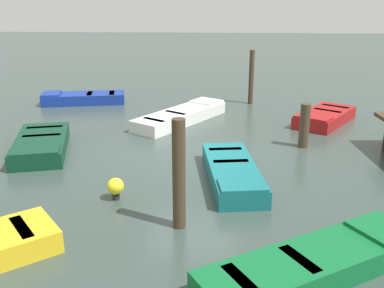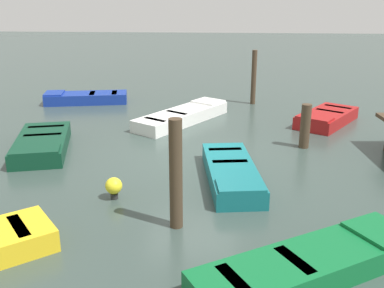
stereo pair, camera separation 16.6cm
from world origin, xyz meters
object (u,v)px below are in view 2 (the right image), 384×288
Objects in this scene: rowboat_green at (310,264)px; marker_buoy at (114,186)px; rowboat_teal at (231,173)px; mooring_piling_far_right at (305,126)px; rowboat_dark_green at (42,143)px; mooring_piling_center at (176,175)px; mooring_piling_near_left at (254,77)px; rowboat_blue at (86,98)px; rowboat_white at (183,116)px; rowboat_red at (327,117)px.

marker_buoy is at bearing 114.43° from rowboat_green.
rowboat_teal is 2.61× the size of mooring_piling_far_right.
rowboat_teal is at bearing 76.51° from rowboat_green.
marker_buoy reaches higher than rowboat_teal.
rowboat_dark_green is 6.77× the size of marker_buoy.
rowboat_dark_green is at bearing -133.37° from mooring_piling_center.
rowboat_dark_green is at bearing -83.49° from mooring_piling_far_right.
mooring_piling_near_left is 10.18m from mooring_piling_center.
rowboat_white is at bearing 138.25° from rowboat_blue.
rowboat_white is 5.22m from rowboat_teal.
marker_buoy is at bearing -155.50° from rowboat_white.
rowboat_red is at bearing 149.51° from mooring_piling_center.
mooring_piling_center is at bearing 53.17° from marker_buoy.
mooring_piling_far_right is at bearing 133.04° from rowboat_teal.
rowboat_dark_green is 3.94m from marker_buoy.
rowboat_dark_green is 5.49m from rowboat_teal.
rowboat_blue and rowboat_teal have the same top height.
rowboat_blue is 6.90× the size of marker_buoy.
rowboat_green is at bearing -8.44° from mooring_piling_far_right.
rowboat_dark_green is 7.35m from mooring_piling_far_right.
mooring_piling_center reaches higher than rowboat_green.
rowboat_blue is 6.71m from mooring_piling_near_left.
rowboat_teal is 1.56× the size of mooring_piling_center.
mooring_piling_center is at bearing -142.73° from rowboat_white.
rowboat_white is at bearing -175.65° from mooring_piling_center.
rowboat_green is 8.93m from rowboat_red.
mooring_piling_near_left reaches higher than marker_buoy.
mooring_piling_far_right is 5.72m from mooring_piling_center.
mooring_piling_near_left reaches higher than rowboat_teal.
mooring_piling_far_right is 5.88m from marker_buoy.
mooring_piling_near_left is 4.39× the size of marker_buoy.
marker_buoy is (-2.49, -3.66, 0.07)m from rowboat_green.
rowboat_red is (-5.08, 3.24, 0.00)m from rowboat_teal.
rowboat_white and rowboat_teal have the same top height.
mooring_piling_center reaches higher than rowboat_blue.
rowboat_blue is 1.13× the size of rowboat_red.
rowboat_teal is at bearing 56.87° from rowboat_dark_green.
mooring_piling_near_left is at bearing -8.99° from rowboat_white.
mooring_piling_near_left is (-11.38, -0.23, 0.84)m from rowboat_green.
rowboat_teal is 6.03m from rowboat_red.
rowboat_dark_green is at bearing -116.25° from rowboat_teal.
rowboat_teal is at bearing -6.82° from mooring_piling_near_left.
rowboat_blue is at bearing -159.35° from marker_buoy.
rowboat_green is at bearing 57.67° from mooring_piling_center.
rowboat_dark_green is 9.09m from rowboat_red.
marker_buoy is (6.08, -0.90, 0.07)m from rowboat_white.
mooring_piling_near_left is (-7.78, 0.93, 0.84)m from rowboat_teal.
rowboat_dark_green is 4.85m from rowboat_white.
rowboat_red is 1.39× the size of mooring_piling_center.
mooring_piling_near_left is 1.68× the size of mooring_piling_far_right.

